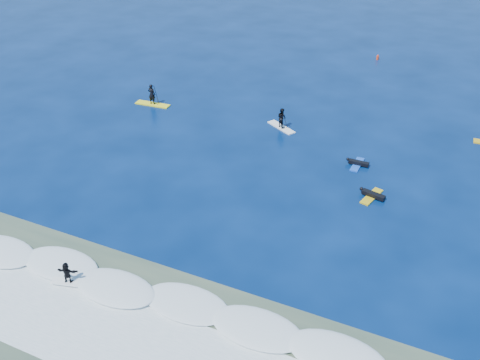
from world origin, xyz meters
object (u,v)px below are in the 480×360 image
at_px(prone_paddler_far, 357,163).
at_px(marker_buoy, 378,57).
at_px(prone_paddler_near, 372,195).
at_px(wave_surfer, 67,274).
at_px(sup_paddler_left, 152,97).
at_px(sup_paddler_center, 282,120).

xyz_separation_m(prone_paddler_far, marker_buoy, (-3.85, 24.04, 0.14)).
distance_m(prone_paddler_near, prone_paddler_far, 4.31).
relative_size(prone_paddler_near, wave_surfer, 1.24).
distance_m(prone_paddler_far, wave_surfer, 22.17).
xyz_separation_m(prone_paddler_near, prone_paddler_far, (-1.97, 3.83, -0.01)).
distance_m(prone_paddler_far, marker_buoy, 24.34).
height_order(prone_paddler_near, prone_paddler_far, prone_paddler_near).
bearing_deg(prone_paddler_near, prone_paddler_far, 40.60).
bearing_deg(prone_paddler_far, prone_paddler_near, -152.27).
bearing_deg(wave_surfer, sup_paddler_left, 96.30).
bearing_deg(prone_paddler_far, wave_surfer, 150.86).
distance_m(prone_paddler_near, wave_surfer, 20.15).
bearing_deg(marker_buoy, prone_paddler_near, -78.20).
bearing_deg(sup_paddler_left, sup_paddler_center, -1.54).
distance_m(sup_paddler_center, wave_surfer, 23.02).
xyz_separation_m(prone_paddler_near, wave_surfer, (-12.92, -15.44, 0.61)).
bearing_deg(marker_buoy, prone_paddler_far, -80.91).
bearing_deg(sup_paddler_center, sup_paddler_left, -147.32).
relative_size(prone_paddler_far, marker_buoy, 3.28).
relative_size(sup_paddler_left, sup_paddler_center, 1.15).
relative_size(sup_paddler_left, wave_surfer, 1.71).
xyz_separation_m(wave_surfer, marker_buoy, (7.10, 43.31, -0.49)).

